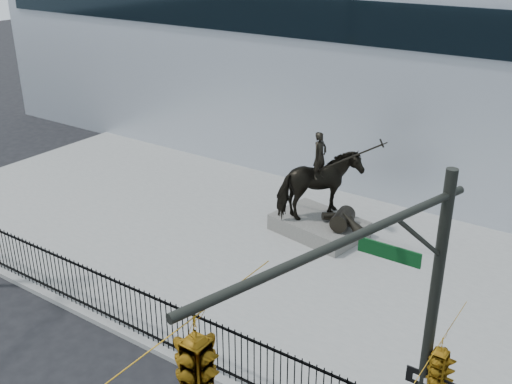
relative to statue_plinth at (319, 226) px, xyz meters
The scene contains 7 objects.
ground 9.17m from the statue_plinth, 91.23° to the right, with size 120.00×120.00×0.00m, color black.
plaza 2.19m from the statue_plinth, 95.20° to the right, with size 30.00×12.00×0.15m, color gray.
building 11.58m from the statue_plinth, 91.04° to the left, with size 44.00×14.00×9.00m, color #B3BAC3.
picket_fence 7.92m from the statue_plinth, 91.42° to the right, with size 22.10×0.10×1.50m.
statue_plinth is the anchor object (origin of this frame).
equestrian_statue 1.50m from the statue_plinth, ahead, with size 3.89×2.75×3.34m.
traffic_signal_right 13.54m from the statue_plinth, 60.67° to the right, with size 2.17×6.86×7.00m.
Camera 1 is at (9.17, -7.84, 10.06)m, focal length 42.00 mm.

